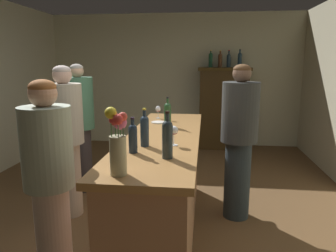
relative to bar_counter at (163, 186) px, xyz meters
name	(u,v)px	position (x,y,z in m)	size (l,w,h in m)	color
floor	(141,229)	(-0.25, 0.07, -0.51)	(9.21, 9.21, 0.00)	brown
wall_back	(175,80)	(-0.25, 3.68, 0.80)	(5.13, 0.12, 2.63)	#B6B393
bar_counter	(163,186)	(0.00, 0.00, 0.00)	(0.67, 2.48, 1.02)	#9B6C4B
display_cabinet	(223,107)	(0.73, 3.36, 0.31)	(1.00, 0.46, 1.59)	#342510
wine_bottle_chardonnay	(145,129)	(-0.10, -0.41, 0.64)	(0.07, 0.07, 0.31)	#1F2E3C
wine_bottle_riesling	(133,137)	(-0.15, -0.61, 0.63)	(0.07, 0.07, 0.27)	#1A2635
wine_bottle_syrah	(167,137)	(0.12, -0.71, 0.66)	(0.08, 0.08, 0.34)	#242F33
wine_bottle_pinot	(168,113)	(-0.01, 0.41, 0.64)	(0.07, 0.07, 0.31)	#264F29
wine_glass_front	(174,131)	(0.13, -0.36, 0.62)	(0.07, 0.07, 0.16)	white
wine_glass_mid	(167,111)	(-0.05, 0.77, 0.61)	(0.07, 0.07, 0.14)	white
wine_glass_rear	(158,110)	(-0.18, 0.88, 0.61)	(0.06, 0.06, 0.15)	white
flower_arrangement	(118,141)	(-0.13, -1.08, 0.72)	(0.13, 0.13, 0.42)	tan
cheese_plate	(158,122)	(-0.13, 0.59, 0.51)	(0.16, 0.16, 0.01)	white
display_bottle_left	(211,59)	(0.47, 3.36, 1.22)	(0.08, 0.08, 0.32)	#133922
display_bottle_midleft	(220,60)	(0.65, 3.36, 1.22)	(0.08, 0.08, 0.32)	#4A2914
display_bottle_center	(229,60)	(0.81, 3.36, 1.21)	(0.08, 0.08, 0.32)	#1A2A34
display_bottle_midright	(240,59)	(1.01, 3.36, 1.23)	(0.08, 0.08, 0.34)	#182C38
patron_in_navy	(80,124)	(-1.23, 1.00, 0.39)	(0.38, 0.38, 1.66)	#2D2B2E
patron_by_cabinet	(66,136)	(-1.10, 0.32, 0.39)	(0.38, 0.38, 1.65)	#B6A792
patron_in_grey	(49,179)	(-0.71, -0.83, 0.35)	(0.35, 0.35, 1.57)	#B7A297
bartender	(239,137)	(0.75, 0.48, 0.39)	(0.39, 0.39, 1.67)	#242E34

